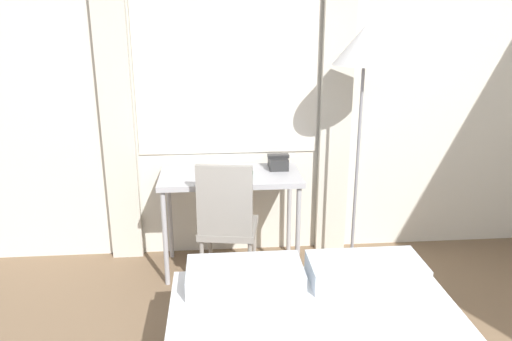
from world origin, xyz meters
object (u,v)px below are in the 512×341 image
(desk, at_px, (230,184))
(desk_chair, at_px, (227,220))
(standing_lamp, at_px, (364,56))
(telephone, at_px, (278,162))
(book, at_px, (234,175))

(desk, height_order, desk_chair, desk_chair)
(standing_lamp, bearing_deg, telephone, 159.23)
(book, bearing_deg, standing_lamp, -1.94)
(desk, bearing_deg, telephone, 17.16)
(desk, xyz_separation_m, standing_lamp, (0.93, -0.10, 0.93))
(desk, height_order, book, book)
(desk_chair, xyz_separation_m, book, (0.06, 0.21, 0.26))
(standing_lamp, distance_m, book, 1.24)
(standing_lamp, relative_size, book, 6.23)
(desk_chair, bearing_deg, telephone, 53.38)
(book, bearing_deg, desk, 107.71)
(desk, relative_size, desk_chair, 1.09)
(desk, bearing_deg, book, -72.29)
(desk, height_order, telephone, telephone)
(desk, distance_m, book, 0.11)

